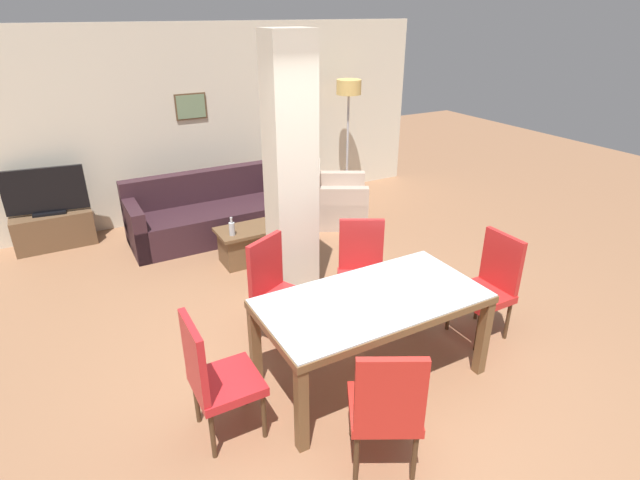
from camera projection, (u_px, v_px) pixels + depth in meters
ground_plane at (369, 375)px, 4.27m from camera, size 18.00×18.00×0.00m
back_wall at (201, 123)px, 7.20m from camera, size 7.20×0.09×2.70m
divider_pillar at (291, 174)px, 4.97m from camera, size 0.45×0.36×2.70m
dining_table at (372, 313)px, 4.01m from camera, size 1.81×0.93×0.78m
dining_chair_far_left at (276, 288)px, 4.55m from camera, size 0.62×0.62×1.00m
dining_chair_near_left at (386, 405)px, 3.20m from camera, size 0.62×0.62×1.00m
dining_chair_far_right at (362, 268)px, 4.90m from camera, size 0.62×0.62×1.00m
dining_chair_head_right at (489, 283)px, 4.63m from camera, size 0.46×0.46×1.00m
dining_chair_head_left at (214, 375)px, 3.47m from camera, size 0.46×0.46×1.00m
sofa at (211, 215)px, 6.79m from camera, size 2.17×0.86×0.84m
armchair at (334, 202)px, 7.26m from camera, size 1.16×1.16×0.83m
coffee_table at (247, 245)px, 6.11m from camera, size 0.71×0.47×0.44m
bottle at (232, 228)px, 5.82m from camera, size 0.07×0.07×0.22m
tv_stand at (54, 230)px, 6.50m from camera, size 0.96×0.40×0.46m
tv_screen at (45, 192)px, 6.28m from camera, size 0.97×0.25×0.60m
floor_lamp at (349, 98)px, 7.66m from camera, size 0.38×0.38×1.87m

